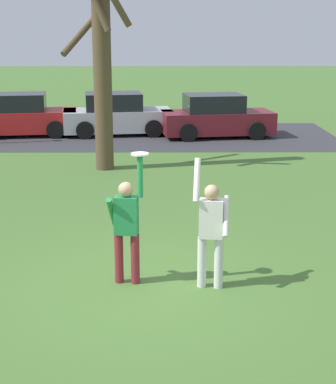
% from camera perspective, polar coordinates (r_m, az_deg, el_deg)
% --- Properties ---
extents(ground_plane, '(120.00, 120.00, 0.00)m').
position_cam_1_polar(ground_plane, '(9.53, -2.12, -8.91)').
color(ground_plane, '#4C7533').
extents(person_catcher, '(0.56, 0.49, 2.08)m').
position_cam_1_polar(person_catcher, '(9.31, -3.98, -3.04)').
color(person_catcher, maroon).
rests_on(person_catcher, ground_plane).
extents(person_defender, '(0.58, 0.49, 2.04)m').
position_cam_1_polar(person_defender, '(9.15, 4.11, -3.38)').
color(person_defender, silver).
rests_on(person_defender, ground_plane).
extents(frisbee_disc, '(0.27, 0.27, 0.02)m').
position_cam_1_polar(frisbee_disc, '(8.99, -2.70, 3.64)').
color(frisbee_disc, white).
rests_on(frisbee_disc, person_catcher).
extents(parked_car_red, '(4.31, 2.46, 1.59)m').
position_cam_1_polar(parked_car_red, '(23.56, -13.84, 7.01)').
color(parked_car_red, red).
rests_on(parked_car_red, ground_plane).
extents(parked_car_silver, '(4.31, 2.46, 1.59)m').
position_cam_1_polar(parked_car_silver, '(23.20, -4.90, 7.28)').
color(parked_car_silver, '#BCBCC1').
rests_on(parked_car_silver, ground_plane).
extents(parked_car_maroon, '(4.31, 2.46, 1.59)m').
position_cam_1_polar(parked_car_maroon, '(22.67, 4.62, 7.10)').
color(parked_car_maroon, maroon).
rests_on(parked_car_maroon, ground_plane).
extents(parking_strip, '(16.36, 6.40, 0.01)m').
position_cam_1_polar(parking_strip, '(22.92, -4.67, 5.36)').
color(parking_strip, '#38383D').
rests_on(parking_strip, ground_plane).
extents(bare_tree_tall, '(2.04, 2.04, 6.07)m').
position_cam_1_polar(bare_tree_tall, '(17.05, -6.37, 12.75)').
color(bare_tree_tall, brown).
rests_on(bare_tree_tall, ground_plane).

